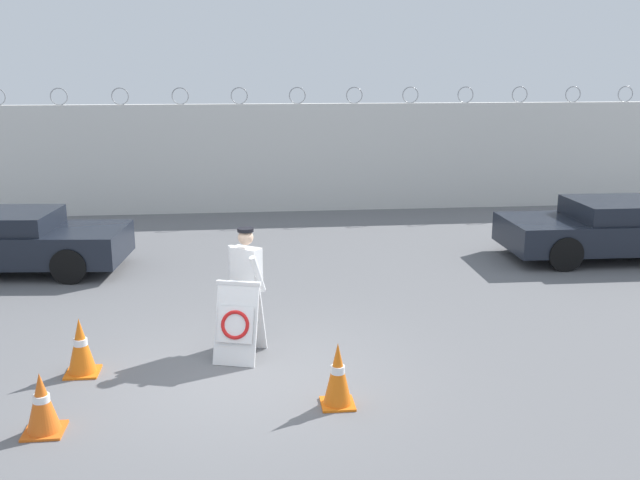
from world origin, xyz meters
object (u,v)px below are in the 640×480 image
at_px(traffic_cone_far, 81,346).
at_px(parked_car_far_side, 615,228).
at_px(traffic_cone_mid, 42,403).
at_px(traffic_cone_near, 338,374).
at_px(parked_car_front_coupe, 11,241).
at_px(barricade_sign, 239,320).
at_px(security_guard, 247,280).

xyz_separation_m(traffic_cone_far, parked_car_far_side, (10.12, 4.92, 0.26)).
height_order(traffic_cone_mid, traffic_cone_far, traffic_cone_far).
relative_size(traffic_cone_near, parked_car_front_coupe, 0.18).
bearing_deg(barricade_sign, traffic_cone_near, -36.90).
xyz_separation_m(security_guard, parked_car_far_side, (7.90, 4.07, -0.33)).
distance_m(security_guard, traffic_cone_far, 2.46).
bearing_deg(parked_car_far_side, traffic_cone_mid, 33.20).
height_order(security_guard, traffic_cone_near, security_guard).
height_order(security_guard, traffic_cone_far, security_guard).
bearing_deg(parked_car_front_coupe, barricade_sign, -42.09).
bearing_deg(security_guard, parked_car_front_coupe, 172.90).
height_order(traffic_cone_mid, parked_car_front_coupe, parked_car_front_coupe).
bearing_deg(parked_car_front_coupe, traffic_cone_near, -43.49).
xyz_separation_m(security_guard, traffic_cone_near, (1.06, -2.14, -0.58)).
height_order(barricade_sign, traffic_cone_near, barricade_sign).
bearing_deg(security_guard, parked_car_far_side, 63.38).
height_order(barricade_sign, traffic_cone_far, barricade_sign).
relative_size(traffic_cone_far, parked_car_front_coupe, 0.17).
relative_size(traffic_cone_mid, parked_car_far_side, 0.15).
relative_size(traffic_cone_near, traffic_cone_far, 1.03).
distance_m(barricade_sign, traffic_cone_near, 2.00).
relative_size(parked_car_front_coupe, parked_car_far_side, 0.98).
height_order(traffic_cone_near, parked_car_front_coupe, parked_car_front_coupe).
bearing_deg(traffic_cone_near, security_guard, 116.34).
relative_size(security_guard, traffic_cone_mid, 2.44).
distance_m(barricade_sign, security_guard, 0.70).
xyz_separation_m(traffic_cone_mid, parked_car_front_coupe, (-2.33, 6.81, 0.28)).
bearing_deg(traffic_cone_near, parked_car_front_coupe, 131.24).
bearing_deg(traffic_cone_near, parked_car_far_side, 42.24).
height_order(traffic_cone_near, parked_car_far_side, parked_car_far_side).
bearing_deg(security_guard, traffic_cone_mid, -97.46).
relative_size(traffic_cone_far, parked_car_far_side, 0.17).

